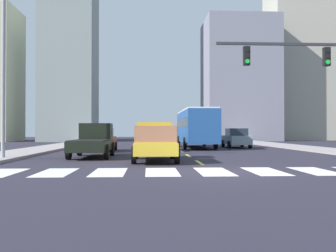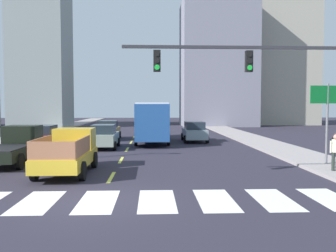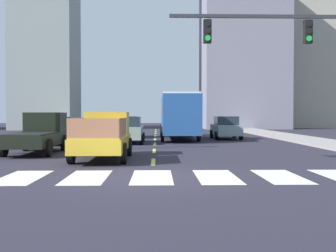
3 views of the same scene
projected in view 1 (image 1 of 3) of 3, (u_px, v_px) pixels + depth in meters
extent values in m
plane|color=#282532|center=(214.00, 172.00, 13.85)|extent=(160.00, 160.00, 0.00)
cube|color=#9A9090|center=(301.00, 147.00, 32.38)|extent=(3.17, 110.00, 0.15)
cube|color=#9A9090|center=(49.00, 148.00, 31.28)|extent=(3.17, 110.00, 0.15)
cube|color=silver|center=(1.00, 173.00, 13.46)|extent=(1.19, 2.93, 0.01)
cube|color=silver|center=(56.00, 172.00, 13.55)|extent=(1.19, 2.93, 0.01)
cube|color=silver|center=(109.00, 172.00, 13.65)|extent=(1.19, 2.93, 0.01)
cube|color=silver|center=(162.00, 172.00, 13.75)|extent=(1.19, 2.93, 0.01)
cube|color=silver|center=(214.00, 172.00, 13.85)|extent=(1.19, 2.93, 0.01)
cube|color=silver|center=(265.00, 171.00, 13.95)|extent=(1.19, 2.93, 0.01)
cube|color=silver|center=(316.00, 171.00, 14.05)|extent=(1.19, 2.93, 0.01)
cube|color=#D1D44A|center=(199.00, 162.00, 17.84)|extent=(0.16, 2.40, 0.01)
cube|color=#D1D44A|center=(188.00, 156.00, 22.84)|extent=(0.16, 2.40, 0.01)
cube|color=#D1D44A|center=(181.00, 151.00, 27.83)|extent=(0.16, 2.40, 0.01)
cube|color=#D1D44A|center=(176.00, 148.00, 32.82)|extent=(0.16, 2.40, 0.01)
cube|color=#D1D44A|center=(173.00, 146.00, 37.82)|extent=(0.16, 2.40, 0.01)
cube|color=#D1D44A|center=(170.00, 144.00, 42.81)|extent=(0.16, 2.40, 0.01)
cube|color=#D1D44A|center=(168.00, 143.00, 47.80)|extent=(0.16, 2.40, 0.01)
cube|color=#D1D44A|center=(166.00, 142.00, 52.80)|extent=(0.16, 2.40, 0.01)
cube|color=gold|center=(155.00, 147.00, 18.65)|extent=(1.96, 5.20, 0.56)
cube|color=gold|center=(154.00, 132.00, 20.36)|extent=(1.84, 1.60, 1.00)
cube|color=#19232D|center=(154.00, 128.00, 20.80)|extent=(1.72, 0.08, 0.56)
cube|color=gold|center=(155.00, 142.00, 17.71)|extent=(1.84, 3.30, 0.06)
cylinder|color=black|center=(136.00, 151.00, 20.16)|extent=(0.22, 0.80, 0.80)
cylinder|color=black|center=(173.00, 151.00, 20.26)|extent=(0.22, 0.80, 0.80)
cylinder|color=black|center=(134.00, 155.00, 17.04)|extent=(0.22, 0.80, 0.80)
cylinder|color=black|center=(177.00, 155.00, 17.14)|extent=(0.22, 0.80, 0.80)
cube|color=#986143|center=(136.00, 134.00, 17.67)|extent=(0.06, 3.17, 0.70)
cube|color=#986143|center=(174.00, 134.00, 17.76)|extent=(0.06, 3.17, 0.70)
cube|color=#986143|center=(156.00, 134.00, 16.13)|extent=(1.80, 0.06, 0.70)
cube|color=black|center=(92.00, 145.00, 21.20)|extent=(1.96, 5.20, 0.56)
cube|color=black|center=(96.00, 132.00, 22.90)|extent=(1.84, 1.60, 1.00)
cube|color=#19232D|center=(97.00, 129.00, 23.35)|extent=(1.72, 0.08, 0.56)
cube|color=black|center=(89.00, 140.00, 20.25)|extent=(1.84, 3.30, 0.06)
cylinder|color=black|center=(80.00, 149.00, 22.70)|extent=(0.22, 0.80, 0.80)
cylinder|color=black|center=(112.00, 149.00, 22.80)|extent=(0.22, 0.80, 0.80)
cylinder|color=black|center=(69.00, 152.00, 19.59)|extent=(0.22, 0.80, 0.80)
cylinder|color=black|center=(106.00, 152.00, 19.69)|extent=(0.22, 0.80, 0.80)
cube|color=#224D8F|center=(196.00, 127.00, 33.33)|extent=(2.50, 10.80, 2.70)
cube|color=#19232D|center=(196.00, 123.00, 33.33)|extent=(2.52, 9.94, 0.80)
cube|color=silver|center=(196.00, 111.00, 33.34)|extent=(2.40, 10.37, 0.12)
cylinder|color=black|center=(179.00, 141.00, 36.59)|extent=(0.22, 1.00, 1.00)
cylinder|color=black|center=(204.00, 141.00, 36.72)|extent=(0.22, 1.00, 1.00)
cylinder|color=black|center=(185.00, 143.00, 30.28)|extent=(0.22, 1.00, 1.00)
cylinder|color=black|center=(216.00, 143.00, 30.41)|extent=(0.22, 1.00, 1.00)
cube|color=gray|center=(236.00, 140.00, 33.45)|extent=(1.80, 4.40, 0.76)
cube|color=#1E2833|center=(236.00, 132.00, 33.31)|extent=(1.58, 2.11, 0.64)
cylinder|color=black|center=(223.00, 144.00, 34.76)|extent=(0.22, 0.64, 0.64)
cylinder|color=black|center=(242.00, 144.00, 34.85)|extent=(0.22, 0.64, 0.64)
cylinder|color=black|center=(229.00, 145.00, 32.04)|extent=(0.22, 0.64, 0.64)
cylinder|color=black|center=(250.00, 145.00, 32.13)|extent=(0.22, 0.64, 0.64)
cube|color=gray|center=(158.00, 141.00, 28.53)|extent=(1.80, 4.40, 0.76)
cube|color=#1E2833|center=(158.00, 132.00, 28.39)|extent=(1.58, 2.11, 0.64)
cylinder|color=black|center=(146.00, 146.00, 29.85)|extent=(0.22, 0.64, 0.64)
cylinder|color=black|center=(169.00, 146.00, 29.94)|extent=(0.22, 0.64, 0.64)
cylinder|color=black|center=(146.00, 147.00, 27.12)|extent=(0.22, 0.64, 0.64)
cylinder|color=black|center=(171.00, 147.00, 27.21)|extent=(0.22, 0.64, 0.64)
cube|color=olive|center=(151.00, 139.00, 35.44)|extent=(1.80, 4.40, 0.76)
cube|color=#1E2833|center=(151.00, 132.00, 35.30)|extent=(1.58, 2.11, 0.64)
cylinder|color=black|center=(141.00, 143.00, 36.75)|extent=(0.22, 0.64, 0.64)
cylinder|color=black|center=(160.00, 143.00, 36.84)|extent=(0.22, 0.64, 0.64)
cylinder|color=black|center=(141.00, 144.00, 34.03)|extent=(0.22, 0.64, 0.64)
cylinder|color=black|center=(161.00, 144.00, 34.12)|extent=(0.22, 0.64, 0.64)
cube|color=red|center=(102.00, 142.00, 27.65)|extent=(1.80, 4.40, 0.76)
cube|color=#1E2833|center=(101.00, 132.00, 27.51)|extent=(1.58, 2.11, 0.64)
cylinder|color=black|center=(92.00, 146.00, 28.96)|extent=(0.22, 0.64, 0.64)
cylinder|color=black|center=(116.00, 146.00, 29.05)|extent=(0.22, 0.64, 0.64)
cylinder|color=black|center=(86.00, 148.00, 26.24)|extent=(0.22, 0.64, 0.64)
cylinder|color=black|center=(112.00, 148.00, 26.33)|extent=(0.22, 0.64, 0.64)
cube|color=#2D2D33|center=(317.00, 45.00, 16.93)|extent=(9.14, 0.12, 0.12)
cube|color=black|center=(327.00, 57.00, 16.95)|extent=(0.28, 0.24, 0.84)
cylinder|color=black|center=(328.00, 50.00, 16.82)|extent=(0.20, 0.04, 0.20)
cylinder|color=black|center=(328.00, 56.00, 16.82)|extent=(0.20, 0.04, 0.20)
cylinder|color=green|center=(328.00, 62.00, 16.82)|extent=(0.20, 0.04, 0.20)
cube|color=black|center=(247.00, 56.00, 16.76)|extent=(0.28, 0.24, 0.84)
cylinder|color=black|center=(247.00, 50.00, 16.64)|extent=(0.20, 0.04, 0.20)
cylinder|color=black|center=(247.00, 55.00, 16.63)|extent=(0.20, 0.04, 0.20)
cylinder|color=green|center=(247.00, 61.00, 16.63)|extent=(0.20, 0.04, 0.20)
cylinder|color=gray|center=(3.00, 73.00, 19.27)|extent=(0.20, 0.20, 9.00)
cube|color=gray|center=(70.00, 16.00, 53.97)|extent=(7.40, 7.41, 35.93)
cube|color=#A39F8E|center=(300.00, 57.00, 62.76)|extent=(10.30, 7.85, 27.62)
cube|color=gray|center=(239.00, 80.00, 58.64)|extent=(10.85, 9.39, 18.76)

